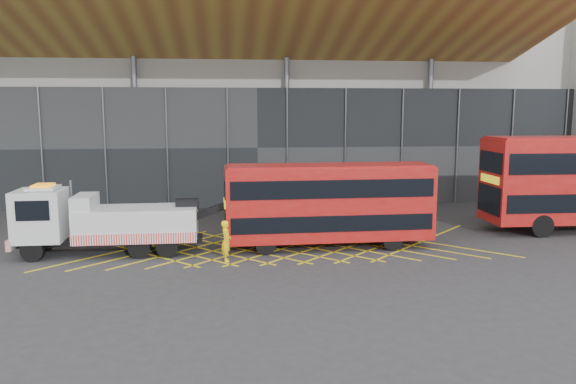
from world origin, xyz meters
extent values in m
plane|color=#2B2B2E|center=(0.00, 0.00, 0.00)|extent=(120.00, 120.00, 0.00)
cube|color=yellow|center=(-4.80, 0.00, 0.01)|extent=(7.16, 7.16, 0.01)
cube|color=yellow|center=(-4.80, 0.00, 0.01)|extent=(7.16, 7.16, 0.01)
cube|color=yellow|center=(-3.20, 0.00, 0.01)|extent=(7.16, 7.16, 0.01)
cube|color=yellow|center=(-3.20, 0.00, 0.01)|extent=(7.16, 7.16, 0.01)
cube|color=yellow|center=(-1.60, 0.00, 0.01)|extent=(7.16, 7.16, 0.01)
cube|color=yellow|center=(-1.60, 0.00, 0.01)|extent=(7.16, 7.16, 0.01)
cube|color=yellow|center=(0.00, 0.00, 0.01)|extent=(7.16, 7.16, 0.01)
cube|color=yellow|center=(0.00, 0.00, 0.01)|extent=(7.16, 7.16, 0.01)
cube|color=yellow|center=(1.60, 0.00, 0.01)|extent=(7.16, 7.16, 0.01)
cube|color=yellow|center=(1.60, 0.00, 0.01)|extent=(7.16, 7.16, 0.01)
cube|color=yellow|center=(3.20, 0.00, 0.01)|extent=(7.16, 7.16, 0.01)
cube|color=yellow|center=(3.20, 0.00, 0.01)|extent=(7.16, 7.16, 0.01)
cube|color=yellow|center=(4.80, 0.00, 0.01)|extent=(7.16, 7.16, 0.01)
cube|color=yellow|center=(4.80, 0.00, 0.01)|extent=(7.16, 7.16, 0.01)
cube|color=yellow|center=(6.40, 0.00, 0.01)|extent=(7.16, 7.16, 0.01)
cube|color=yellow|center=(6.40, 0.00, 0.01)|extent=(7.16, 7.16, 0.01)
cube|color=yellow|center=(8.00, 0.00, 0.01)|extent=(7.16, 7.16, 0.01)
cube|color=yellow|center=(8.00, 0.00, 0.01)|extent=(7.16, 7.16, 0.01)
cube|color=yellow|center=(9.60, 0.00, 0.01)|extent=(7.16, 7.16, 0.01)
cube|color=yellow|center=(9.60, 0.00, 0.01)|extent=(7.16, 7.16, 0.01)
cube|color=gray|center=(2.00, 19.00, 9.00)|extent=(55.00, 14.00, 18.00)
cube|color=black|center=(2.00, 11.70, 4.00)|extent=(55.00, 0.80, 8.00)
cube|color=#98612C|center=(0.00, 8.00, 11.50)|extent=(40.00, 11.93, 4.07)
cylinder|color=#595B60|center=(-6.00, 11.50, 5.00)|extent=(0.36, 0.36, 10.00)
cylinder|color=#595B60|center=(4.00, 11.50, 5.00)|extent=(0.36, 0.36, 10.00)
cylinder|color=#595B60|center=(14.00, 11.50, 5.00)|extent=(0.36, 0.36, 10.00)
cube|color=black|center=(-5.43, -0.81, 0.61)|extent=(8.33, 0.98, 0.31)
cube|color=silver|center=(-8.41, -0.85, 1.88)|extent=(2.13, 2.22, 2.28)
cube|color=black|center=(-9.48, -0.86, 2.28)|extent=(0.07, 1.93, 0.96)
cube|color=red|center=(-9.50, -0.86, 0.74)|extent=(0.25, 2.28, 0.48)
cube|color=orange|center=(-8.23, -0.84, 3.22)|extent=(0.80, 1.06, 0.11)
cube|color=silver|center=(-4.20, -0.79, 1.45)|extent=(5.46, 2.26, 1.40)
cube|color=red|center=(-4.19, -1.91, 0.92)|extent=(5.43, 0.12, 0.48)
cube|color=silver|center=(-6.48, -0.82, 2.45)|extent=(0.90, 2.11, 0.61)
cube|color=black|center=(-1.93, -0.77, 2.28)|extent=(1.06, 0.45, 0.44)
cube|color=black|center=(-1.05, -0.75, 1.84)|extent=(1.92, 0.33, 0.95)
cylinder|color=black|center=(-8.57, -1.77, 0.48)|extent=(0.97, 0.32, 0.96)
cylinder|color=black|center=(-8.59, 0.07, 0.48)|extent=(0.97, 0.32, 0.96)
cylinder|color=black|center=(-2.79, -1.70, 0.48)|extent=(0.97, 0.32, 0.96)
cylinder|color=black|center=(-2.82, 0.14, 0.48)|extent=(0.97, 0.32, 0.96)
cylinder|color=#595B60|center=(-7.28, 0.04, 2.36)|extent=(0.12, 0.12, 1.93)
cube|color=#9E0F0C|center=(4.72, -0.68, 2.19)|extent=(9.86, 2.50, 3.46)
cube|color=black|center=(4.72, -0.68, 1.38)|extent=(9.47, 2.55, 0.76)
cube|color=black|center=(4.72, -0.68, 2.99)|extent=(9.47, 2.55, 0.85)
cube|color=black|center=(-0.20, -0.80, 1.43)|extent=(0.11, 2.00, 1.16)
cube|color=black|center=(-0.20, -0.80, 2.99)|extent=(0.11, 2.00, 0.85)
cube|color=yellow|center=(-0.21, -0.80, 2.27)|extent=(0.10, 1.59, 0.31)
cube|color=#9E0F0C|center=(4.72, -0.68, 3.95)|extent=(9.66, 2.31, 0.11)
cylinder|color=black|center=(1.62, -1.74, 0.46)|extent=(0.93, 0.29, 0.93)
cylinder|color=black|center=(1.58, 0.23, 0.46)|extent=(0.93, 0.29, 0.93)
cylinder|color=black|center=(7.60, -1.60, 0.46)|extent=(0.93, 0.29, 0.93)
cylinder|color=black|center=(7.55, 0.37, 0.46)|extent=(0.93, 0.29, 0.93)
cube|color=black|center=(13.80, 1.59, 1.83)|extent=(0.09, 2.56, 1.48)
cube|color=black|center=(13.80, 1.59, 3.83)|extent=(0.09, 2.56, 1.08)
cube|color=yellow|center=(13.79, 1.59, 2.91)|extent=(0.08, 2.04, 0.40)
cylinder|color=black|center=(16.10, 0.26, 0.59)|extent=(1.19, 0.35, 1.19)
cylinder|color=black|center=(16.12, 2.87, 0.59)|extent=(1.19, 0.35, 1.19)
imported|color=yellow|center=(-0.16, -2.64, 0.90)|extent=(0.50, 0.70, 1.81)
camera|label=1|loc=(-0.07, -26.61, 6.59)|focal=35.00mm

